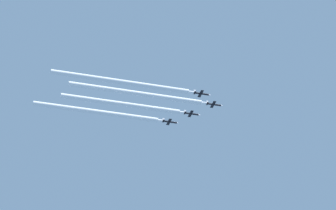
% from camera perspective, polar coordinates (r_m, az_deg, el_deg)
% --- Properties ---
extents(jet_lead, '(7.73, 11.26, 2.71)m').
position_cam_1_polar(jet_lead, '(459.02, 3.57, 0.04)').
color(jet_lead, black).
extents(jet_left_wingman, '(7.73, 11.26, 2.71)m').
position_cam_1_polar(jet_left_wingman, '(464.29, 1.84, -0.68)').
color(jet_left_wingman, black).
extents(jet_right_wingman, '(7.73, 11.26, 2.71)m').
position_cam_1_polar(jet_right_wingman, '(446.53, 2.61, 0.87)').
color(jet_right_wingman, black).
extents(jet_outer_left, '(7.73, 11.26, 2.71)m').
position_cam_1_polar(jet_outer_left, '(469.76, 0.17, -1.31)').
color(jet_outer_left, black).
extents(smoke_trail_lead, '(2.98, 85.06, 2.98)m').
position_cam_1_polar(smoke_trail_lead, '(448.45, -2.24, 0.87)').
color(smoke_trail_lead, white).
extents(smoke_trail_left_wingman, '(2.98, 76.97, 2.98)m').
position_cam_1_polar(smoke_trail_left_wingman, '(455.61, -3.44, 0.06)').
color(smoke_trail_left_wingman, white).
extents(smoke_trail_right_wingman, '(2.98, 85.62, 2.98)m').
position_cam_1_polar(smoke_trail_right_wingman, '(436.85, -3.42, 1.75)').
color(smoke_trail_right_wingman, white).
extents(smoke_trail_outer_left, '(2.98, 81.03, 2.98)m').
position_cam_1_polar(smoke_trail_outer_left, '(461.99, -5.31, -0.55)').
color(smoke_trail_outer_left, white).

